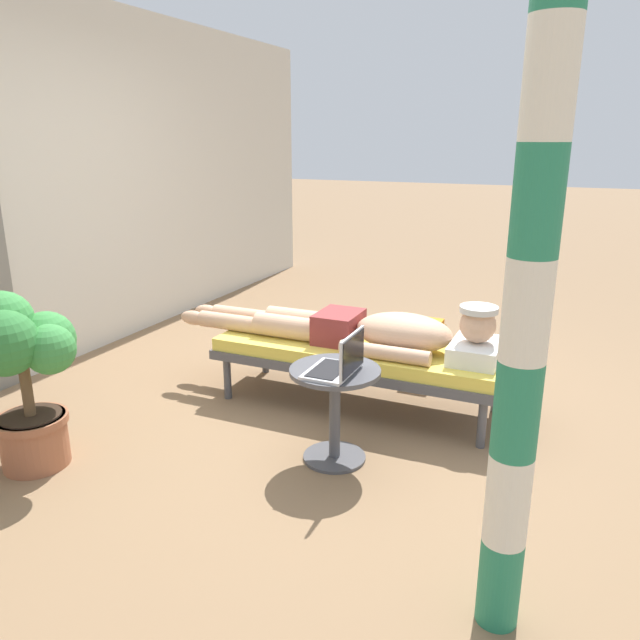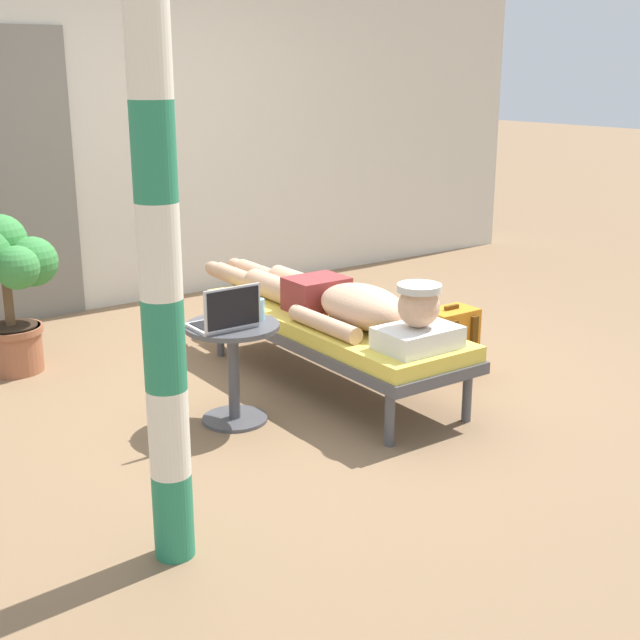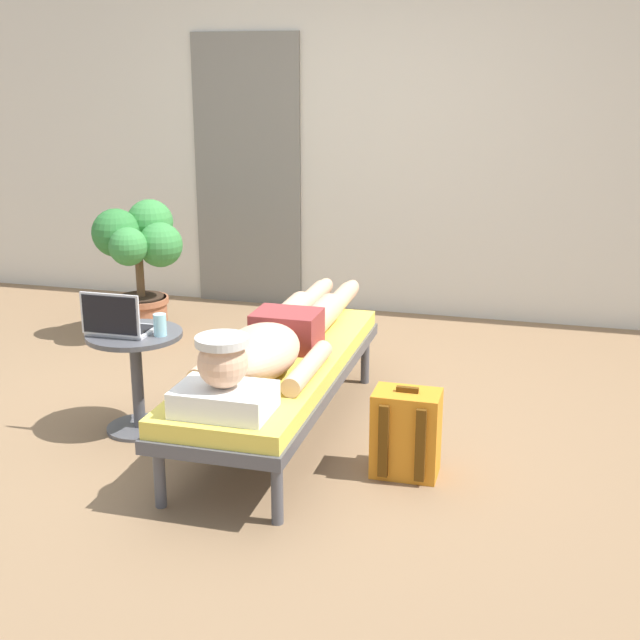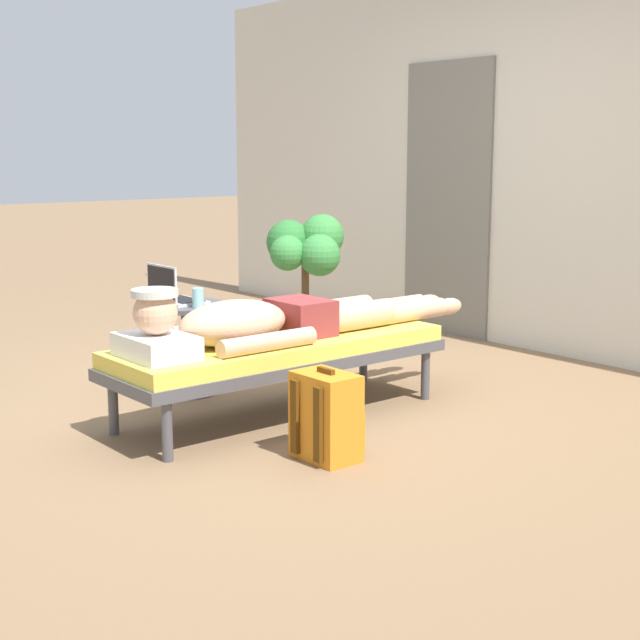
# 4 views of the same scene
# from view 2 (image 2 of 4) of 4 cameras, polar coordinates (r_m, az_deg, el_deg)

# --- Properties ---
(ground_plane) EXTENTS (40.00, 40.00, 0.00)m
(ground_plane) POSITION_cam_2_polar(r_m,az_deg,el_deg) (5.04, -2.22, -4.12)
(ground_plane) COLOR #846647
(house_wall_back) EXTENTS (7.60, 0.20, 2.70)m
(house_wall_back) POSITION_cam_2_polar(r_m,az_deg,el_deg) (6.81, -11.85, 12.60)
(house_wall_back) COLOR beige
(house_wall_back) RESTS_ON ground
(house_door_panel) EXTENTS (0.84, 0.03, 2.04)m
(house_door_panel) POSITION_cam_2_polar(r_m,az_deg,el_deg) (6.40, -19.56, 8.81)
(house_door_panel) COLOR slate
(house_door_panel) RESTS_ON ground
(lounge_chair) EXTENTS (0.62, 1.86, 0.42)m
(lounge_chair) POSITION_cam_2_polar(r_m,az_deg,el_deg) (4.88, 0.74, -0.52)
(lounge_chair) COLOR #4C4C51
(lounge_chair) RESTS_ON ground
(person_reclining) EXTENTS (0.53, 2.17, 0.33)m
(person_reclining) POSITION_cam_2_polar(r_m,az_deg,el_deg) (4.78, 1.15, 1.31)
(person_reclining) COLOR white
(person_reclining) RESTS_ON lounge_chair
(side_table) EXTENTS (0.48, 0.48, 0.52)m
(side_table) POSITION_cam_2_polar(r_m,az_deg,el_deg) (4.40, -5.78, -2.36)
(side_table) COLOR #4C4C51
(side_table) RESTS_ON ground
(laptop) EXTENTS (0.31, 0.24, 0.23)m
(laptop) POSITION_cam_2_polar(r_m,az_deg,el_deg) (4.26, -6.22, 0.18)
(laptop) COLOR silver
(laptop) RESTS_ON side_table
(drink_glass) EXTENTS (0.06, 0.06, 0.11)m
(drink_glass) POSITION_cam_2_polar(r_m,az_deg,el_deg) (4.40, -4.10, 0.70)
(drink_glass) COLOR #99D8E5
(drink_glass) RESTS_ON side_table
(backpack) EXTENTS (0.30, 0.26, 0.42)m
(backpack) POSITION_cam_2_polar(r_m,az_deg,el_deg) (5.16, 8.58, -1.46)
(backpack) COLOR orange
(backpack) RESTS_ON ground
(potted_plant) EXTENTS (0.60, 0.60, 0.93)m
(potted_plant) POSITION_cam_2_polar(r_m,az_deg,el_deg) (5.37, -20.11, 2.67)
(potted_plant) COLOR #9E5B3D
(potted_plant) RESTS_ON ground
(porch_post) EXTENTS (0.15, 0.15, 2.33)m
(porch_post) POSITION_cam_2_polar(r_m,az_deg,el_deg) (2.98, -10.62, 4.51)
(porch_post) COLOR #267F59
(porch_post) RESTS_ON ground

